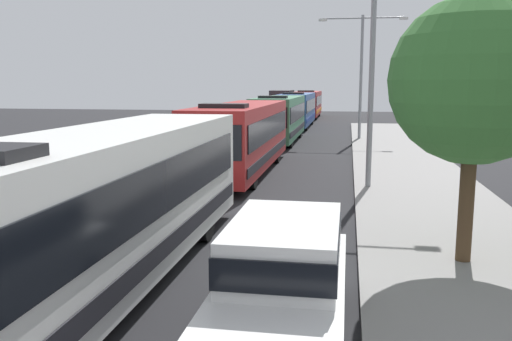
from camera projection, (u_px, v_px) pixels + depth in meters
name	position (u px, v px, depth m)	size (l,w,h in m)	color
bus_lead	(102.00, 203.00, 10.23)	(2.58, 12.16, 3.21)	silver
bus_second_in_line	(242.00, 135.00, 23.66)	(2.58, 11.82, 3.21)	maroon
bus_middle	(279.00, 117.00, 36.30)	(2.58, 10.93, 3.21)	#33724C
bus_fourth_in_line	(297.00, 109.00, 48.72)	(2.58, 12.12, 3.21)	#284C8C
bus_rear	(308.00, 103.00, 61.75)	(2.58, 11.41, 3.21)	maroon
white_suv	(284.00, 277.00, 8.16)	(1.86, 4.84, 1.90)	white
box_truck_oncoming	(281.00, 103.00, 63.63)	(2.35, 7.76, 3.15)	maroon
streetlamp_mid	(373.00, 44.00, 19.23)	(5.38, 0.28, 8.61)	gray
streetlamp_far	(361.00, 64.00, 36.80)	(5.96, 0.28, 8.40)	gray
roadside_tree	(474.00, 81.00, 11.03)	(3.51, 3.51, 5.62)	#4C3823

